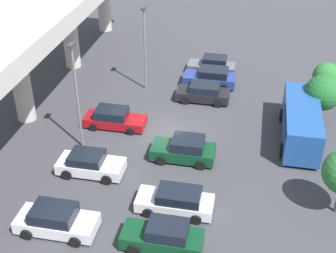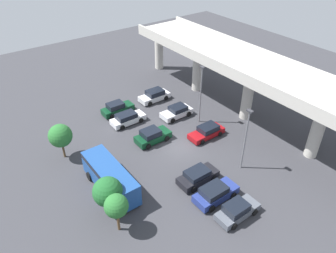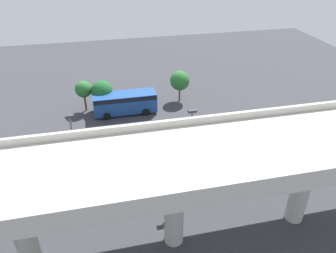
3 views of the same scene
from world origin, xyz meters
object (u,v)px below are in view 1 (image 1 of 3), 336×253
at_px(lamp_post_mid_lot, 76,89).
at_px(tree_front_right, 326,76).
at_px(parked_car_3, 184,150).
at_px(shuttle_bus, 302,120).
at_px(parked_car_7, 212,65).
at_px(parked_car_6, 210,78).
at_px(tree_front_centre, 323,93).
at_px(parked_car_5, 204,93).
at_px(parked_car_2, 90,164).
at_px(parked_car_8, 56,220).
at_px(lamp_post_near_aisle, 145,42).
at_px(parked_car_4, 114,118).
at_px(parked_car_1, 176,201).
at_px(parked_car_0, 164,236).

height_order(lamp_post_mid_lot, tree_front_right, lamp_post_mid_lot).
relative_size(parked_car_3, shuttle_bus, 0.55).
bearing_deg(parked_car_7, parked_car_6, 93.02).
bearing_deg(parked_car_6, parked_car_3, 88.04).
xyz_separation_m(shuttle_bus, tree_front_centre, (2.71, -1.55, 1.00)).
relative_size(parked_car_5, shuttle_bus, 0.56).
relative_size(parked_car_2, parked_car_8, 0.96).
height_order(parked_car_2, lamp_post_near_aisle, lamp_post_near_aisle).
bearing_deg(lamp_post_near_aisle, parked_car_6, -72.65).
bearing_deg(lamp_post_near_aisle, parked_car_2, 176.62).
bearing_deg(parked_car_3, parked_car_4, -27.73).
bearing_deg(shuttle_bus, parked_car_3, 117.87).
distance_m(parked_car_2, shuttle_bus, 15.38).
bearing_deg(parked_car_3, tree_front_centre, -143.90).
height_order(parked_car_3, parked_car_4, parked_car_3).
height_order(parked_car_2, tree_front_right, tree_front_right).
bearing_deg(shuttle_bus, parked_car_2, 116.73).
bearing_deg(tree_front_centre, lamp_post_near_aisle, 78.76).
relative_size(parked_car_2, parked_car_7, 1.00).
bearing_deg(shuttle_bus, parked_car_6, 45.59).
height_order(parked_car_1, parked_car_3, parked_car_3).
distance_m(parked_car_7, lamp_post_near_aisle, 7.86).
height_order(parked_car_5, shuttle_bus, shuttle_bus).
bearing_deg(parked_car_7, parked_car_4, 60.54).
bearing_deg(parked_car_1, parked_car_5, -89.09).
relative_size(parked_car_6, lamp_post_near_aisle, 0.62).
height_order(lamp_post_near_aisle, tree_front_centre, lamp_post_near_aisle).
xyz_separation_m(parked_car_1, tree_front_centre, (12.11, -9.03, 1.89)).
bearing_deg(parked_car_6, tree_front_centre, 152.94).
height_order(parked_car_1, parked_car_4, parked_car_1).
distance_m(parked_car_5, shuttle_bus, 8.93).
distance_m(parked_car_1, parked_car_4, 10.55).
relative_size(parked_car_1, tree_front_centre, 1.14).
height_order(parked_car_5, parked_car_8, parked_car_8).
distance_m(parked_car_8, tree_front_right, 23.45).
height_order(parked_car_3, parked_car_5, parked_car_3).
relative_size(parked_car_0, lamp_post_mid_lot, 0.56).
xyz_separation_m(parked_car_8, tree_front_right, (17.31, -15.67, 2.21)).
height_order(parked_car_5, parked_car_7, parked_car_7).
bearing_deg(lamp_post_near_aisle, shuttle_bus, -113.33).
bearing_deg(tree_front_centre, parked_car_7, 51.23).
relative_size(parked_car_7, lamp_post_mid_lot, 0.55).
distance_m(parked_car_0, parked_car_1, 3.01).
bearing_deg(parked_car_4, shuttle_bus, 4.13).
xyz_separation_m(parked_car_5, lamp_post_near_aisle, (1.16, 5.27, 3.63)).
relative_size(parked_car_0, parked_car_2, 1.01).
relative_size(parked_car_2, lamp_post_near_aisle, 0.59).
bearing_deg(parked_car_5, parked_car_8, 70.07).
height_order(parked_car_7, tree_front_right, tree_front_right).
xyz_separation_m(parked_car_4, parked_car_8, (-11.36, -0.08, 0.07)).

